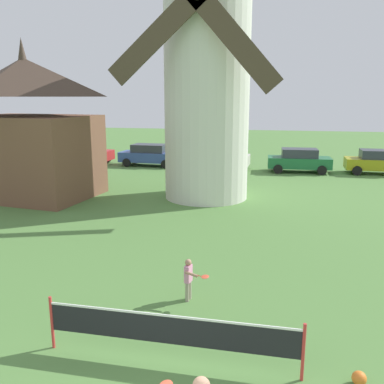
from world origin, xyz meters
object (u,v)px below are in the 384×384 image
at_px(parked_car_mustard, 379,162).
at_px(player_far, 189,277).
at_px(stray_ball, 359,378).
at_px(parked_car_cream, 218,157).
at_px(tennis_net, 170,330).
at_px(chapel, 29,131).
at_px(parked_car_red, 86,153).
at_px(windmill, 207,70).
at_px(parked_car_green, 299,160).
at_px(parked_car_blue, 150,155).

bearing_deg(parked_car_mustard, player_far, -113.12).
xyz_separation_m(stray_ball, parked_car_cream, (-5.73, 21.77, 0.68)).
relative_size(tennis_net, chapel, 0.64).
height_order(stray_ball, parked_car_cream, parked_car_cream).
distance_m(parked_car_red, chapel, 10.94).
height_order(windmill, parked_car_red, windmill).
xyz_separation_m(parked_car_cream, parked_car_green, (5.48, -0.21, -0.00)).
distance_m(tennis_net, parked_car_cream, 21.98).
distance_m(windmill, parked_car_mustard, 14.14).
height_order(parked_car_green, parked_car_mustard, same).
relative_size(parked_car_green, parked_car_mustard, 0.99).
bearing_deg(player_far, stray_ball, -34.43).
bearing_deg(parked_car_red, parked_car_blue, -0.98).
bearing_deg(chapel, windmill, 10.34).
bearing_deg(parked_car_blue, tennis_net, -71.58).
xyz_separation_m(parked_car_red, parked_car_blue, (5.02, -0.09, 0.00)).
relative_size(parked_car_blue, chapel, 0.57).
height_order(tennis_net, parked_car_mustard, parked_car_mustard).
relative_size(parked_car_blue, parked_car_green, 1.05).
height_order(windmill, chapel, windmill).
distance_m(parked_car_red, parked_car_cream, 10.04).
xyz_separation_m(stray_ball, parked_car_green, (-0.25, 21.57, 0.68)).
relative_size(stray_ball, parked_car_red, 0.06).
bearing_deg(tennis_net, stray_ball, 1.36).
xyz_separation_m(windmill, player_far, (1.50, -10.84, -5.52)).
bearing_deg(parked_car_blue, parked_car_mustard, -0.47).
distance_m(tennis_net, parked_car_green, 21.87).
distance_m(tennis_net, stray_ball, 3.41).
xyz_separation_m(windmill, chapel, (-8.56, -1.56, -2.85)).
bearing_deg(windmill, parked_car_mustard, 41.39).
distance_m(tennis_net, player_far, 2.51).
height_order(tennis_net, stray_ball, tennis_net).
relative_size(player_far, parked_car_blue, 0.25).
distance_m(parked_car_blue, parked_car_green, 10.50).
relative_size(player_far, parked_car_mustard, 0.26).
relative_size(parked_car_red, chapel, 0.52).
bearing_deg(parked_car_cream, parked_car_red, 177.93).
distance_m(parked_car_red, parked_car_blue, 5.02).
xyz_separation_m(parked_car_red, parked_car_green, (15.51, -0.57, 0.00)).
bearing_deg(player_far, parked_car_red, 121.80).
bearing_deg(windmill, parked_car_cream, 94.61).
xyz_separation_m(parked_car_red, parked_car_mustard, (20.54, -0.21, 0.00)).
relative_size(windmill, parked_car_green, 3.10).
xyz_separation_m(player_far, parked_car_red, (-12.22, 19.71, 0.20)).
bearing_deg(parked_car_cream, parked_car_green, -2.16).
xyz_separation_m(player_far, stray_ball, (3.54, -2.43, -0.48)).
relative_size(parked_car_cream, parked_car_mustard, 1.05).
xyz_separation_m(parked_car_mustard, chapel, (-18.38, -10.22, 2.47)).
relative_size(windmill, parked_car_cream, 2.92).
height_order(tennis_net, parked_car_cream, parked_car_cream).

